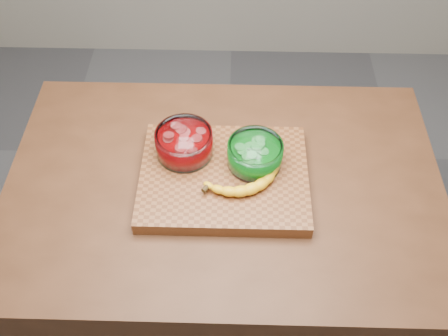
{
  "coord_description": "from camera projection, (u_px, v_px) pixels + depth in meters",
  "views": [
    {
      "loc": [
        0.02,
        -0.83,
        1.98
      ],
      "look_at": [
        0.0,
        0.0,
        0.96
      ],
      "focal_mm": 40.0,
      "sensor_mm": 36.0,
      "label": 1
    }
  ],
  "objects": [
    {
      "name": "banana",
      "position": [
        243.0,
        177.0,
        1.3
      ],
      "size": [
        0.23,
        0.15,
        0.03
      ],
      "primitive_type": null,
      "color": "yellow",
      "rests_on": "cutting_board"
    },
    {
      "name": "bowl_green",
      "position": [
        255.0,
        154.0,
        1.33
      ],
      "size": [
        0.15,
        0.15,
        0.07
      ],
      "color": "white",
      "rests_on": "cutting_board"
    },
    {
      "name": "bowl_red",
      "position": [
        184.0,
        143.0,
        1.35
      ],
      "size": [
        0.16,
        0.16,
        0.07
      ],
      "color": "white",
      "rests_on": "cutting_board"
    },
    {
      "name": "ground",
      "position": [
        224.0,
        315.0,
        2.06
      ],
      "size": [
        3.5,
        3.5,
        0.0
      ],
      "primitive_type": "plane",
      "color": "#57575B",
      "rests_on": "ground"
    },
    {
      "name": "cutting_board",
      "position": [
        224.0,
        177.0,
        1.35
      ],
      "size": [
        0.45,
        0.35,
        0.04
      ],
      "primitive_type": "cube",
      "color": "brown",
      "rests_on": "counter"
    },
    {
      "name": "counter",
      "position": [
        224.0,
        262.0,
        1.71
      ],
      "size": [
        1.2,
        0.8,
        0.9
      ],
      "primitive_type": "cube",
      "color": "#4B2916",
      "rests_on": "ground"
    }
  ]
}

